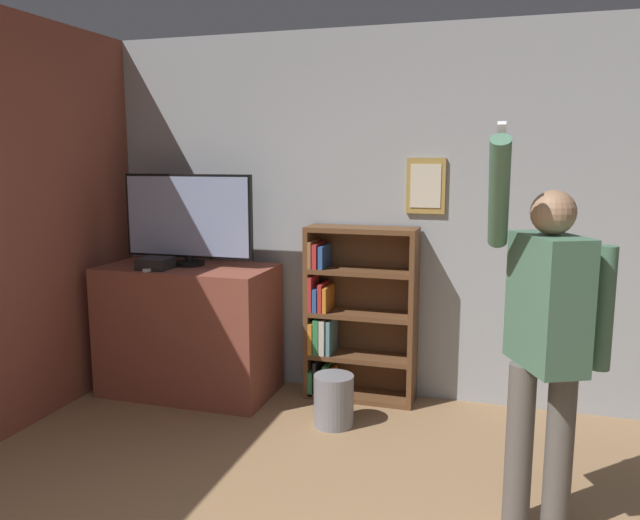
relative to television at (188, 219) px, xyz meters
name	(u,v)px	position (x,y,z in m)	size (l,w,h in m)	color
wall_back	(385,216)	(1.41, 0.39, 0.02)	(6.29, 0.09, 2.70)	#9EA3A8
tv_ledge	(189,330)	(0.00, -0.04, -0.84)	(1.27, 0.67, 0.98)	brown
television	(188,219)	(0.00, 0.00, 0.00)	(1.02, 0.22, 0.68)	black
game_console	(155,263)	(-0.16, -0.21, -0.31)	(0.23, 0.20, 0.08)	black
remote_loose	(152,269)	(-0.15, -0.29, -0.34)	(0.07, 0.14, 0.02)	white
bookshelf	(352,317)	(1.21, 0.22, -0.71)	(0.81, 0.28, 1.29)	brown
person	(546,331)	(2.47, -1.17, -0.34)	(0.56, 0.55, 1.93)	#56514C
waste_bin	(334,400)	(1.22, -0.32, -1.16)	(0.27, 0.27, 0.35)	gray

